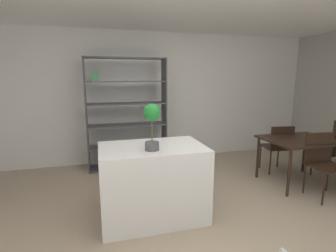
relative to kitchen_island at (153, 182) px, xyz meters
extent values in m
plane|color=tan|center=(0.32, -0.41, -0.45)|extent=(10.16, 10.16, 0.00)
cube|color=white|center=(0.32, 2.27, 0.84)|extent=(7.38, 0.06, 2.58)
cube|color=white|center=(0.00, 0.00, 0.00)|extent=(1.24, 0.79, 0.90)
cylinder|color=#4C4C51|center=(-0.03, -0.16, 0.50)|extent=(0.16, 0.16, 0.09)
cylinder|color=#476633|center=(-0.03, -0.16, 0.67)|extent=(0.01, 0.01, 0.26)
sphere|color=#228331|center=(-0.03, -0.16, 0.88)|extent=(0.19, 0.19, 0.19)
cube|color=#4C4C51|center=(-0.80, 1.86, 0.57)|extent=(0.02, 0.37, 2.04)
cube|color=#4C4C51|center=(0.63, 1.86, 0.57)|extent=(0.02, 0.37, 2.04)
cube|color=#4C4C51|center=(-0.08, 1.86, 1.58)|extent=(1.46, 0.37, 0.02)
cube|color=#4C4C51|center=(-0.08, 1.86, -0.44)|extent=(1.46, 0.37, 0.02)
cube|color=#4C4C51|center=(-0.08, 1.86, -0.03)|extent=(1.41, 0.37, 0.02)
cube|color=#4C4C51|center=(-0.08, 1.86, 0.37)|extent=(1.41, 0.37, 0.02)
cube|color=#4C4C51|center=(-0.08, 1.86, 0.77)|extent=(1.41, 0.37, 0.02)
cube|color=#4C4C51|center=(-0.08, 1.86, 1.17)|extent=(1.41, 0.37, 0.02)
cube|color=#2D6BAD|center=(-0.63, 1.86, -0.33)|extent=(0.03, 0.31, 0.20)
cube|color=#38383D|center=(-0.55, 1.86, -0.32)|extent=(0.06, 0.31, 0.21)
cube|color=#338E4C|center=(-0.64, 1.86, 1.26)|extent=(0.05, 0.31, 0.16)
cube|color=#338E4C|center=(-0.58, 1.86, 1.26)|extent=(0.03, 0.31, 0.16)
cube|color=black|center=(2.47, 0.37, 0.27)|extent=(1.08, 0.86, 0.03)
cylinder|color=black|center=(1.99, 0.00, -0.10)|extent=(0.04, 0.04, 0.71)
cylinder|color=black|center=(1.99, 0.74, -0.10)|extent=(0.04, 0.04, 0.71)
cylinder|color=black|center=(2.95, 0.74, -0.10)|extent=(0.04, 0.04, 0.71)
cube|color=black|center=(2.47, -0.18, 0.02)|extent=(0.49, 0.47, 0.03)
cube|color=black|center=(2.49, 0.02, 0.25)|extent=(0.45, 0.07, 0.43)
cylinder|color=black|center=(2.26, -0.35, -0.22)|extent=(0.03, 0.03, 0.45)
cylinder|color=black|center=(2.29, 0.02, -0.22)|extent=(0.03, 0.03, 0.45)
cylinder|color=black|center=(2.68, -0.01, -0.22)|extent=(0.03, 0.03, 0.45)
cube|color=black|center=(2.47, 0.92, 0.01)|extent=(0.47, 0.48, 0.03)
cube|color=black|center=(2.44, 0.73, 0.22)|extent=(0.42, 0.09, 0.40)
cylinder|color=black|center=(2.67, 1.08, -0.23)|extent=(0.03, 0.03, 0.45)
cylinder|color=black|center=(2.32, 1.13, -0.23)|extent=(0.03, 0.03, 0.45)
cylinder|color=black|center=(2.62, 0.72, -0.23)|extent=(0.03, 0.03, 0.45)
cylinder|color=black|center=(2.27, 0.77, -0.23)|extent=(0.03, 0.03, 0.45)
cube|color=black|center=(3.13, 0.37, 0.01)|extent=(0.47, 0.45, 0.03)
cylinder|color=black|center=(2.96, 0.57, -0.22)|extent=(0.03, 0.03, 0.45)
cylinder|color=black|center=(2.93, 0.21, -0.22)|extent=(0.03, 0.03, 0.45)
cylinder|color=black|center=(3.33, 0.53, -0.22)|extent=(0.03, 0.03, 0.45)
camera|label=1|loc=(-0.60, -2.85, 1.26)|focal=27.28mm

